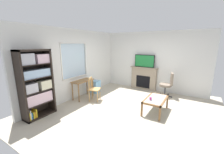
{
  "coord_description": "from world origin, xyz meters",
  "views": [
    {
      "loc": [
        -4.01,
        -1.9,
        2.13
      ],
      "look_at": [
        -0.07,
        0.56,
        1.04
      ],
      "focal_mm": 22.77,
      "sensor_mm": 36.0,
      "label": 1
    }
  ],
  "objects_px": {
    "office_chair": "(168,83)",
    "coffee_table": "(156,100)",
    "sippy_cup": "(151,99)",
    "bookshelf": "(36,82)",
    "desk_under_window": "(83,83)",
    "tv": "(144,61)",
    "plastic_drawer_unit": "(95,86)",
    "wooden_chair": "(94,89)",
    "fireplace": "(144,78)"
  },
  "relations": [
    {
      "from": "plastic_drawer_unit",
      "to": "bookshelf",
      "type": "bearing_deg",
      "value": 178.75
    },
    {
      "from": "fireplace",
      "to": "coffee_table",
      "type": "bearing_deg",
      "value": -151.04
    },
    {
      "from": "coffee_table",
      "to": "tv",
      "type": "bearing_deg",
      "value": 29.18
    },
    {
      "from": "sippy_cup",
      "to": "wooden_chair",
      "type": "bearing_deg",
      "value": 92.07
    },
    {
      "from": "office_chair",
      "to": "coffee_table",
      "type": "xyz_separation_m",
      "value": [
        -1.64,
        0.03,
        -0.17
      ]
    },
    {
      "from": "office_chair",
      "to": "tv",
      "type": "bearing_deg",
      "value": 70.56
    },
    {
      "from": "fireplace",
      "to": "tv",
      "type": "height_order",
      "value": "tv"
    },
    {
      "from": "tv",
      "to": "office_chair",
      "type": "bearing_deg",
      "value": -109.44
    },
    {
      "from": "wooden_chair",
      "to": "coffee_table",
      "type": "bearing_deg",
      "value": -82.83
    },
    {
      "from": "sippy_cup",
      "to": "plastic_drawer_unit",
      "type": "bearing_deg",
      "value": 75.91
    },
    {
      "from": "bookshelf",
      "to": "coffee_table",
      "type": "relative_size",
      "value": 1.88
    },
    {
      "from": "wooden_chair",
      "to": "plastic_drawer_unit",
      "type": "height_order",
      "value": "wooden_chair"
    },
    {
      "from": "wooden_chair",
      "to": "tv",
      "type": "xyz_separation_m",
      "value": [
        2.34,
        -1.13,
        0.89
      ]
    },
    {
      "from": "bookshelf",
      "to": "plastic_drawer_unit",
      "type": "bearing_deg",
      "value": -1.25
    },
    {
      "from": "fireplace",
      "to": "sippy_cup",
      "type": "distance_m",
      "value": 2.51
    },
    {
      "from": "fireplace",
      "to": "tv",
      "type": "xyz_separation_m",
      "value": [
        -0.02,
        -0.0,
        0.82
      ]
    },
    {
      "from": "tv",
      "to": "sippy_cup",
      "type": "relative_size",
      "value": 10.22
    },
    {
      "from": "office_chair",
      "to": "sippy_cup",
      "type": "distance_m",
      "value": 1.86
    },
    {
      "from": "tv",
      "to": "sippy_cup",
      "type": "bearing_deg",
      "value": -155.3
    },
    {
      "from": "fireplace",
      "to": "office_chair",
      "type": "bearing_deg",
      "value": -110.22
    },
    {
      "from": "coffee_table",
      "to": "sippy_cup",
      "type": "bearing_deg",
      "value": 152.77
    },
    {
      "from": "bookshelf",
      "to": "tv",
      "type": "height_order",
      "value": "bookshelf"
    },
    {
      "from": "coffee_table",
      "to": "fireplace",
      "type": "bearing_deg",
      "value": 28.96
    },
    {
      "from": "desk_under_window",
      "to": "sippy_cup",
      "type": "distance_m",
      "value": 2.69
    },
    {
      "from": "wooden_chair",
      "to": "fireplace",
      "type": "xyz_separation_m",
      "value": [
        2.36,
        -1.13,
        0.07
      ]
    },
    {
      "from": "desk_under_window",
      "to": "wooden_chair",
      "type": "distance_m",
      "value": 0.54
    },
    {
      "from": "bookshelf",
      "to": "tv",
      "type": "relative_size",
      "value": 2.16
    },
    {
      "from": "plastic_drawer_unit",
      "to": "sippy_cup",
      "type": "xyz_separation_m",
      "value": [
        -0.69,
        -2.74,
        0.23
      ]
    },
    {
      "from": "wooden_chair",
      "to": "tv",
      "type": "bearing_deg",
      "value": -25.7
    },
    {
      "from": "plastic_drawer_unit",
      "to": "tv",
      "type": "height_order",
      "value": "tv"
    },
    {
      "from": "tv",
      "to": "coffee_table",
      "type": "relative_size",
      "value": 0.87
    },
    {
      "from": "plastic_drawer_unit",
      "to": "tv",
      "type": "xyz_separation_m",
      "value": [
        1.58,
        -1.69,
        1.09
      ]
    },
    {
      "from": "bookshelf",
      "to": "plastic_drawer_unit",
      "type": "height_order",
      "value": "bookshelf"
    },
    {
      "from": "wooden_chair",
      "to": "office_chair",
      "type": "distance_m",
      "value": 3.01
    },
    {
      "from": "desk_under_window",
      "to": "plastic_drawer_unit",
      "type": "bearing_deg",
      "value": 3.6
    },
    {
      "from": "desk_under_window",
      "to": "fireplace",
      "type": "relative_size",
      "value": 0.71
    },
    {
      "from": "desk_under_window",
      "to": "fireplace",
      "type": "distance_m",
      "value": 2.9
    },
    {
      "from": "fireplace",
      "to": "coffee_table",
      "type": "relative_size",
      "value": 1.22
    },
    {
      "from": "tv",
      "to": "coffee_table",
      "type": "height_order",
      "value": "tv"
    },
    {
      "from": "wooden_chair",
      "to": "fireplace",
      "type": "bearing_deg",
      "value": -25.53
    },
    {
      "from": "desk_under_window",
      "to": "plastic_drawer_unit",
      "type": "relative_size",
      "value": 1.71
    },
    {
      "from": "bookshelf",
      "to": "tv",
      "type": "xyz_separation_m",
      "value": [
        4.17,
        -1.75,
        0.31
      ]
    },
    {
      "from": "wooden_chair",
      "to": "sippy_cup",
      "type": "height_order",
      "value": "wooden_chair"
    },
    {
      "from": "plastic_drawer_unit",
      "to": "fireplace",
      "type": "xyz_separation_m",
      "value": [
        1.6,
        -1.69,
        0.27
      ]
    },
    {
      "from": "bookshelf",
      "to": "fireplace",
      "type": "height_order",
      "value": "bookshelf"
    },
    {
      "from": "wooden_chair",
      "to": "fireplace",
      "type": "height_order",
      "value": "fireplace"
    },
    {
      "from": "bookshelf",
      "to": "sippy_cup",
      "type": "distance_m",
      "value": 3.43
    },
    {
      "from": "bookshelf",
      "to": "desk_under_window",
      "type": "height_order",
      "value": "bookshelf"
    },
    {
      "from": "wooden_chair",
      "to": "coffee_table",
      "type": "xyz_separation_m",
      "value": [
        0.29,
        -2.28,
        -0.08
      ]
    },
    {
      "from": "fireplace",
      "to": "sippy_cup",
      "type": "xyz_separation_m",
      "value": [
        -2.28,
        -1.04,
        -0.04
      ]
    }
  ]
}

